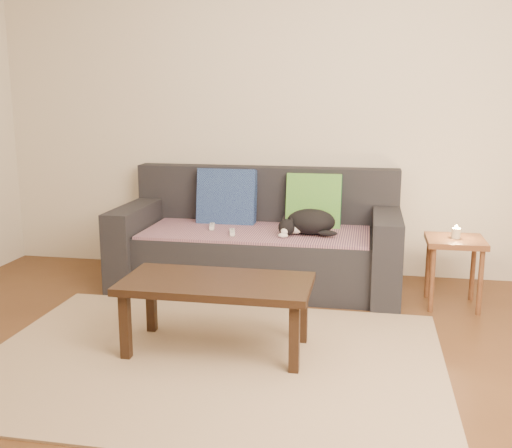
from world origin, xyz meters
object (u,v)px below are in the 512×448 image
wii_remote_a (212,227)px  side_table (455,250)px  wii_remote_b (232,232)px  coffee_table (217,289)px  sofa (259,245)px  cat (309,222)px

wii_remote_a → side_table: 1.75m
wii_remote_b → coffee_table: (0.15, -1.04, -0.09)m
wii_remote_a → wii_remote_b: bearing=-142.4°
wii_remote_a → side_table: (1.74, -0.16, -0.06)m
sofa → side_table: bearing=-9.9°
cat → coffee_table: 1.22m
cat → side_table: (1.01, -0.10, -0.13)m
side_table → coffee_table: side_table is taller
cat → side_table: 1.02m
wii_remote_b → coffee_table: bearing=174.0°
wii_remote_a → cat: bearing=-107.2°
sofa → cat: sofa is taller
cat → wii_remote_b: cat is taller
cat → wii_remote_a: 0.74m
sofa → coffee_table: 1.29m
cat → wii_remote_a: size_ratio=2.86×
cat → coffee_table: size_ratio=0.41×
side_table → coffee_table: bearing=-143.3°
cat → coffee_table: cat is taller
wii_remote_b → side_table: size_ratio=0.31×
wii_remote_b → side_table: (1.55, 0.00, -0.06)m
sofa → wii_remote_b: bearing=-121.2°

